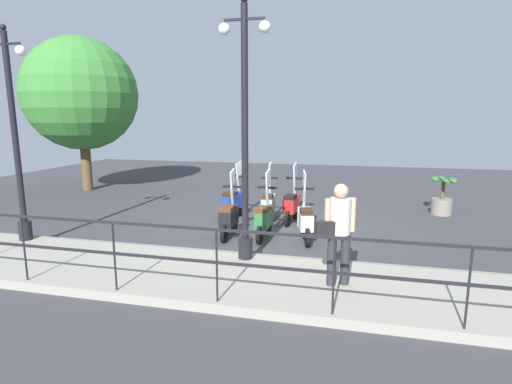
# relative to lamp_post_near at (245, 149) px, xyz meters

# --- Properties ---
(ground_plane) EXTENTS (28.00, 28.00, 0.00)m
(ground_plane) POSITION_rel_lamp_post_near_xyz_m (2.40, -0.07, -2.17)
(ground_plane) COLOR #38383D
(promenade_walkway) EXTENTS (2.20, 20.00, 0.15)m
(promenade_walkway) POSITION_rel_lamp_post_near_xyz_m (-0.75, -0.07, -2.09)
(promenade_walkway) COLOR gray
(promenade_walkway) RESTS_ON ground_plane
(fence_railing) EXTENTS (0.04, 16.03, 1.07)m
(fence_railing) POSITION_rel_lamp_post_near_xyz_m (-1.80, -0.07, -1.26)
(fence_railing) COLOR black
(fence_railing) RESTS_ON promenade_walkway
(lamp_post_near) EXTENTS (0.26, 0.90, 4.53)m
(lamp_post_near) POSITION_rel_lamp_post_near_xyz_m (0.00, 0.00, 0.00)
(lamp_post_near) COLOR black
(lamp_post_near) RESTS_ON promenade_walkway
(lamp_post_far) EXTENTS (0.26, 0.90, 4.34)m
(lamp_post_far) POSITION_rel_lamp_post_near_xyz_m (0.00, 4.84, -0.10)
(lamp_post_far) COLOR black
(lamp_post_far) RESTS_ON promenade_walkway
(pedestrian_with_bag) EXTENTS (0.48, 0.60, 1.59)m
(pedestrian_with_bag) POSITION_rel_lamp_post_near_xyz_m (-0.82, -1.68, -1.09)
(pedestrian_with_bag) COLOR #28282D
(pedestrian_with_bag) RESTS_ON promenade_walkway
(tree_large) EXTENTS (4.03, 4.03, 5.56)m
(tree_large) POSITION_rel_lamp_post_near_xyz_m (6.18, 7.83, 1.36)
(tree_large) COLOR brown
(tree_large) RESTS_ON ground_plane
(potted_palm) EXTENTS (1.06, 0.66, 1.05)m
(potted_palm) POSITION_rel_lamp_post_near_xyz_m (5.15, -4.36, -1.72)
(potted_palm) COLOR slate
(potted_palm) RESTS_ON ground_plane
(scooter_near_0) EXTENTS (1.21, 0.51, 1.54)m
(scooter_near_0) POSITION_rel_lamp_post_near_xyz_m (1.77, -0.89, -1.69)
(scooter_near_0) COLOR black
(scooter_near_0) RESTS_ON ground_plane
(scooter_near_1) EXTENTS (1.23, 0.44, 1.54)m
(scooter_near_1) POSITION_rel_lamp_post_near_xyz_m (1.73, 0.03, -1.69)
(scooter_near_1) COLOR black
(scooter_near_1) RESTS_ON ground_plane
(scooter_near_2) EXTENTS (1.23, 0.44, 1.54)m
(scooter_near_2) POSITION_rel_lamp_post_near_xyz_m (1.64, 0.82, -1.69)
(scooter_near_2) COLOR black
(scooter_near_2) RESTS_ON ground_plane
(scooter_far_0) EXTENTS (1.23, 0.44, 1.54)m
(scooter_far_0) POSITION_rel_lamp_post_near_xyz_m (3.27, -0.37, -1.69)
(scooter_far_0) COLOR black
(scooter_far_0) RESTS_ON ground_plane
(scooter_far_1) EXTENTS (1.23, 0.44, 1.54)m
(scooter_far_1) POSITION_rel_lamp_post_near_xyz_m (3.20, 0.24, -1.69)
(scooter_far_1) COLOR black
(scooter_far_1) RESTS_ON ground_plane
(scooter_far_2) EXTENTS (1.20, 0.54, 1.54)m
(scooter_far_2) POSITION_rel_lamp_post_near_xyz_m (3.28, 1.23, -1.69)
(scooter_far_2) COLOR black
(scooter_far_2) RESTS_ON ground_plane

